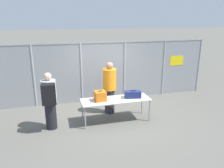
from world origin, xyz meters
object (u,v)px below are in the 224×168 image
at_px(suitcase_orange, 100,96).
at_px(traveler_hooded, 49,99).
at_px(suitcase_navy, 133,94).
at_px(inspection_table, 116,101).
at_px(security_worker_near, 110,87).
at_px(utility_trailer, 111,78).

xyz_separation_m(suitcase_orange, traveler_hooded, (-1.49, -0.06, 0.06)).
bearing_deg(suitcase_navy, inspection_table, -179.36).
distance_m(inspection_table, security_worker_near, 0.71).
xyz_separation_m(inspection_table, traveler_hooded, (-1.99, -0.04, 0.26)).
relative_size(security_worker_near, utility_trailer, 0.43).
relative_size(traveler_hooded, security_worker_near, 0.96).
bearing_deg(security_worker_near, utility_trailer, -94.49).
bearing_deg(traveler_hooded, security_worker_near, -4.04).
distance_m(inspection_table, suitcase_orange, 0.53).
height_order(suitcase_orange, utility_trailer, suitcase_orange).
bearing_deg(suitcase_navy, suitcase_orange, 179.25).
xyz_separation_m(traveler_hooded, utility_trailer, (2.81, 3.71, -0.55)).
bearing_deg(suitcase_navy, security_worker_near, 131.53).
bearing_deg(traveler_hooded, suitcase_navy, -22.95).
xyz_separation_m(inspection_table, suitcase_orange, (-0.49, 0.02, 0.20)).
bearing_deg(suitcase_orange, suitcase_navy, -0.75).
xyz_separation_m(suitcase_orange, security_worker_near, (0.47, 0.65, 0.04)).
bearing_deg(utility_trailer, security_worker_near, -105.70).
bearing_deg(traveler_hooded, inspection_table, -22.86).
distance_m(traveler_hooded, security_worker_near, 2.09).
distance_m(inspection_table, utility_trailer, 3.78).
bearing_deg(suitcase_orange, utility_trailer, 70.27).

